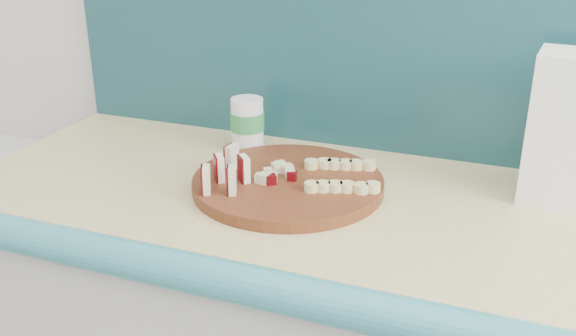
# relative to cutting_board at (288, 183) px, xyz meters

# --- Properties ---
(cutting_board) EXTENTS (0.44, 0.44, 0.02)m
(cutting_board) POSITION_rel_cutting_board_xyz_m (0.00, 0.00, 0.00)
(cutting_board) COLOR #451F0E
(cutting_board) RESTS_ON kitchen_counter
(apple_wedges) EXTENTS (0.07, 0.14, 0.05)m
(apple_wedges) POSITION_rel_cutting_board_xyz_m (-0.10, -0.06, 0.04)
(apple_wedges) COLOR beige
(apple_wedges) RESTS_ON cutting_board
(apple_chunks) EXTENTS (0.06, 0.06, 0.02)m
(apple_chunks) POSITION_rel_cutting_board_xyz_m (-0.02, -0.01, 0.02)
(apple_chunks) COLOR beige
(apple_chunks) RESTS_ON cutting_board
(banana_slices) EXTENTS (0.16, 0.16, 0.02)m
(banana_slices) POSITION_rel_cutting_board_xyz_m (0.09, 0.03, 0.02)
(banana_slices) COLOR #E6DB8C
(banana_slices) RESTS_ON cutting_board
(canister) EXTENTS (0.07, 0.07, 0.12)m
(canister) POSITION_rel_cutting_board_xyz_m (-0.15, 0.15, 0.05)
(canister) COLOR white
(canister) RESTS_ON kitchen_counter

